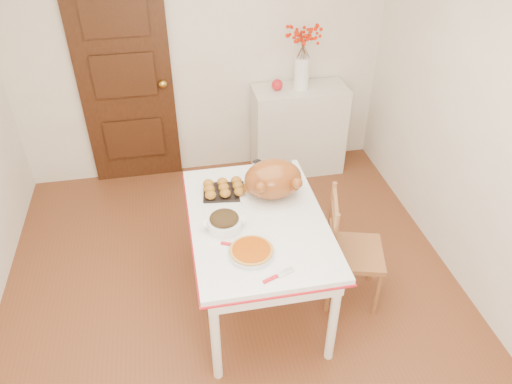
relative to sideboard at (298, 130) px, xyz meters
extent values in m
cube|color=brown|center=(-0.91, -1.78, -0.45)|extent=(3.50, 4.00, 0.00)
cube|color=white|center=(-0.91, 0.22, 0.80)|extent=(3.50, 0.00, 2.50)
cube|color=white|center=(0.84, -1.78, 0.80)|extent=(0.00, 4.00, 2.50)
cube|color=black|center=(-1.61, 0.19, 0.58)|extent=(0.85, 0.06, 2.06)
cube|color=beige|center=(0.00, 0.00, 0.00)|extent=(0.90, 0.40, 0.90)
sphere|color=red|center=(-0.23, 0.00, 0.51)|extent=(0.11, 0.11, 0.11)
cylinder|color=#9F3D02|center=(-0.86, -2.04, 0.37)|extent=(0.28, 0.28, 0.06)
cylinder|color=white|center=(-0.66, -1.21, 0.40)|extent=(0.09, 0.09, 0.12)
camera|label=1|loc=(-1.24, -4.16, 2.39)|focal=34.17mm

